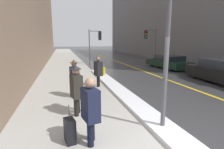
{
  "coord_description": "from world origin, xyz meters",
  "views": [
    {
      "loc": [
        -2.33,
        -2.77,
        2.39
      ],
      "look_at": [
        -0.4,
        4.0,
        1.05
      ],
      "focal_mm": 28.0,
      "sensor_mm": 36.0,
      "label": 1
    }
  ],
  "objects_px": {
    "rolling_suitcase": "(70,131)",
    "parked_car_dark_green": "(168,62)",
    "pedestrian_with_shoulder_bag": "(90,108)",
    "fire_hydrant": "(104,72)",
    "pedestrian_trailing": "(98,70)",
    "pedestrian_in_fedora": "(75,77)",
    "traffic_light_far": "(150,38)",
    "lamp_post": "(168,24)",
    "parked_car_black": "(222,72)",
    "traffic_light_near": "(96,40)",
    "pedestrian_in_glasses": "(76,88)"
  },
  "relations": [
    {
      "from": "traffic_light_far",
      "to": "parked_car_dark_green",
      "type": "xyz_separation_m",
      "value": [
        0.14,
        -3.47,
        -2.14
      ]
    },
    {
      "from": "pedestrian_with_shoulder_bag",
      "to": "pedestrian_in_glasses",
      "type": "distance_m",
      "value": 1.78
    },
    {
      "from": "pedestrian_with_shoulder_bag",
      "to": "pedestrian_in_fedora",
      "type": "distance_m",
      "value": 3.67
    },
    {
      "from": "lamp_post",
      "to": "rolling_suitcase",
      "type": "height_order",
      "value": "lamp_post"
    },
    {
      "from": "pedestrian_in_glasses",
      "to": "traffic_light_far",
      "type": "bearing_deg",
      "value": 131.32
    },
    {
      "from": "lamp_post",
      "to": "rolling_suitcase",
      "type": "relative_size",
      "value": 4.9
    },
    {
      "from": "parked_car_black",
      "to": "lamp_post",
      "type": "bearing_deg",
      "value": 126.01
    },
    {
      "from": "pedestrian_with_shoulder_bag",
      "to": "fire_hydrant",
      "type": "relative_size",
      "value": 2.28
    },
    {
      "from": "pedestrian_in_fedora",
      "to": "pedestrian_in_glasses",
      "type": "bearing_deg",
      "value": -14.21
    },
    {
      "from": "lamp_post",
      "to": "traffic_light_near",
      "type": "distance_m",
      "value": 14.17
    },
    {
      "from": "pedestrian_in_fedora",
      "to": "parked_car_black",
      "type": "height_order",
      "value": "pedestrian_in_fedora"
    },
    {
      "from": "pedestrian_with_shoulder_bag",
      "to": "parked_car_black",
      "type": "relative_size",
      "value": 0.35
    },
    {
      "from": "pedestrian_in_fedora",
      "to": "parked_car_dark_green",
      "type": "bearing_deg",
      "value": 113.72
    },
    {
      "from": "traffic_light_far",
      "to": "fire_hydrant",
      "type": "relative_size",
      "value": 5.31
    },
    {
      "from": "parked_car_black",
      "to": "fire_hydrant",
      "type": "height_order",
      "value": "parked_car_black"
    },
    {
      "from": "pedestrian_with_shoulder_bag",
      "to": "pedestrian_in_fedora",
      "type": "relative_size",
      "value": 0.97
    },
    {
      "from": "lamp_post",
      "to": "traffic_light_near",
      "type": "relative_size",
      "value": 1.31
    },
    {
      "from": "traffic_light_near",
      "to": "pedestrian_in_fedora",
      "type": "relative_size",
      "value": 2.16
    },
    {
      "from": "rolling_suitcase",
      "to": "fire_hydrant",
      "type": "distance_m",
      "value": 7.87
    },
    {
      "from": "pedestrian_trailing",
      "to": "pedestrian_in_fedora",
      "type": "bearing_deg",
      "value": -53.24
    },
    {
      "from": "traffic_light_near",
      "to": "pedestrian_in_fedora",
      "type": "xyz_separation_m",
      "value": [
        -2.98,
        -10.6,
        -1.67
      ]
    },
    {
      "from": "parked_car_black",
      "to": "rolling_suitcase",
      "type": "relative_size",
      "value": 4.76
    },
    {
      "from": "traffic_light_near",
      "to": "pedestrian_trailing",
      "type": "relative_size",
      "value": 2.23
    },
    {
      "from": "pedestrian_in_fedora",
      "to": "parked_car_black",
      "type": "distance_m",
      "value": 8.55
    },
    {
      "from": "pedestrian_in_fedora",
      "to": "fire_hydrant",
      "type": "relative_size",
      "value": 2.36
    },
    {
      "from": "lamp_post",
      "to": "parked_car_dark_green",
      "type": "height_order",
      "value": "lamp_post"
    },
    {
      "from": "traffic_light_near",
      "to": "pedestrian_in_glasses",
      "type": "bearing_deg",
      "value": -102.57
    },
    {
      "from": "lamp_post",
      "to": "rolling_suitcase",
      "type": "xyz_separation_m",
      "value": [
        -2.48,
        0.03,
        -2.5
      ]
    },
    {
      "from": "traffic_light_far",
      "to": "pedestrian_with_shoulder_bag",
      "type": "height_order",
      "value": "traffic_light_far"
    },
    {
      "from": "lamp_post",
      "to": "pedestrian_with_shoulder_bag",
      "type": "xyz_separation_m",
      "value": [
        -2.0,
        -0.12,
        -1.92
      ]
    },
    {
      "from": "rolling_suitcase",
      "to": "pedestrian_trailing",
      "type": "bearing_deg",
      "value": 149.23
    },
    {
      "from": "rolling_suitcase",
      "to": "parked_car_dark_green",
      "type": "bearing_deg",
      "value": 125.05
    },
    {
      "from": "rolling_suitcase",
      "to": "traffic_light_far",
      "type": "bearing_deg",
      "value": 133.89
    },
    {
      "from": "traffic_light_near",
      "to": "pedestrian_with_shoulder_bag",
      "type": "distance_m",
      "value": 14.65
    },
    {
      "from": "pedestrian_with_shoulder_bag",
      "to": "fire_hydrant",
      "type": "bearing_deg",
      "value": 152.48
    },
    {
      "from": "traffic_light_near",
      "to": "parked_car_dark_green",
      "type": "distance_m",
      "value": 7.5
    },
    {
      "from": "parked_car_black",
      "to": "parked_car_dark_green",
      "type": "relative_size",
      "value": 0.98
    },
    {
      "from": "lamp_post",
      "to": "pedestrian_with_shoulder_bag",
      "type": "height_order",
      "value": "lamp_post"
    },
    {
      "from": "traffic_light_near",
      "to": "pedestrian_in_glasses",
      "type": "xyz_separation_m",
      "value": [
        -3.05,
        -12.5,
        -1.65
      ]
    },
    {
      "from": "pedestrian_trailing",
      "to": "parked_car_dark_green",
      "type": "distance_m",
      "value": 8.84
    },
    {
      "from": "pedestrian_in_glasses",
      "to": "rolling_suitcase",
      "type": "height_order",
      "value": "pedestrian_in_glasses"
    },
    {
      "from": "traffic_light_far",
      "to": "lamp_post",
      "type": "bearing_deg",
      "value": 70.88
    },
    {
      "from": "pedestrian_in_glasses",
      "to": "fire_hydrant",
      "type": "bearing_deg",
      "value": 146.59
    },
    {
      "from": "lamp_post",
      "to": "parked_car_dark_green",
      "type": "xyz_separation_m",
      "value": [
        6.68,
        9.85,
        -2.26
      ]
    },
    {
      "from": "traffic_light_near",
      "to": "parked_car_dark_green",
      "type": "bearing_deg",
      "value": -35.36
    },
    {
      "from": "parked_car_black",
      "to": "traffic_light_near",
      "type": "bearing_deg",
      "value": 32.74
    },
    {
      "from": "lamp_post",
      "to": "traffic_light_far",
      "type": "bearing_deg",
      "value": 63.84
    },
    {
      "from": "traffic_light_far",
      "to": "parked_car_black",
      "type": "distance_m",
      "value": 9.53
    },
    {
      "from": "rolling_suitcase",
      "to": "lamp_post",
      "type": "bearing_deg",
      "value": 77.31
    },
    {
      "from": "lamp_post",
      "to": "parked_car_dark_green",
      "type": "distance_m",
      "value": 12.11
    }
  ]
}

